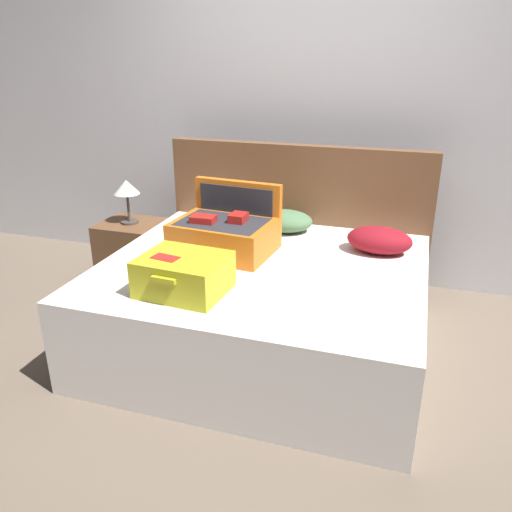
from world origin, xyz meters
TOP-DOWN VIEW (x-y plane):
  - ground_plane at (0.00, 0.00)m, footprint 12.00×12.00m
  - back_wall at (0.00, 1.65)m, footprint 8.00×0.10m
  - bed at (0.00, 0.40)m, footprint 1.83×1.60m
  - headboard at (0.00, 1.24)m, footprint 1.87×0.08m
  - hard_case_large at (-0.28, 0.53)m, footprint 0.61×0.50m
  - hard_case_medium at (-0.28, -0.06)m, footprint 0.45×0.40m
  - pillow_near_headboard at (0.62, 0.80)m, footprint 0.41×0.28m
  - pillow_center_head at (-0.03, 1.01)m, footprint 0.42×0.32m
  - nightstand at (-1.20, 0.95)m, footprint 0.44×0.40m
  - table_lamp at (-1.20, 0.95)m, footprint 0.19×0.19m

SIDE VIEW (x-z plane):
  - ground_plane at x=0.00m, z-range 0.00..0.00m
  - nightstand at x=-1.20m, z-range 0.00..0.50m
  - bed at x=0.00m, z-range 0.00..0.54m
  - headboard at x=0.00m, z-range 0.00..1.09m
  - pillow_center_head at x=-0.03m, z-range 0.54..0.69m
  - pillow_near_headboard at x=0.62m, z-range 0.54..0.70m
  - hard_case_medium at x=-0.28m, z-range 0.54..0.74m
  - hard_case_large at x=-0.28m, z-range 0.47..0.87m
  - table_lamp at x=-1.20m, z-range 0.59..0.91m
  - back_wall at x=0.00m, z-range 0.00..2.60m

